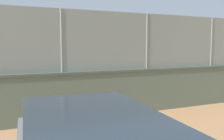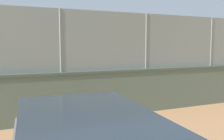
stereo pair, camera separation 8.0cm
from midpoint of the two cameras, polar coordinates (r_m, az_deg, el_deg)
The scene contains 7 objects.
ground_plane at distance 18.03m, azimuth -9.14°, elevation -1.89°, with size 260.00×260.00×0.00m, color tan.
perimeter_wall at distance 9.73m, azimuth 15.27°, elevation -3.80°, with size 27.58×0.89×1.54m.
fence_panel_on_wall at distance 9.61m, azimuth 15.54°, elevation 6.38°, with size 27.09×0.57×1.92m.
player_crossing_court at distance 15.48m, azimuth -1.19°, elevation 0.56°, with size 0.93×0.97×1.64m.
player_at_service_line at distance 15.86m, azimuth -11.05°, elevation 0.74°, with size 1.11×0.76×1.71m.
sports_ball at distance 13.81m, azimuth 2.45°, elevation -3.97°, with size 0.07×0.07×0.07m, color orange.
spare_ball_by_wall at distance 8.85m, azimuth -5.01°, elevation -9.43°, with size 0.09×0.09×0.09m, color orange.
Camera 1 is at (4.78, 17.22, 2.34)m, focal length 39.32 mm.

